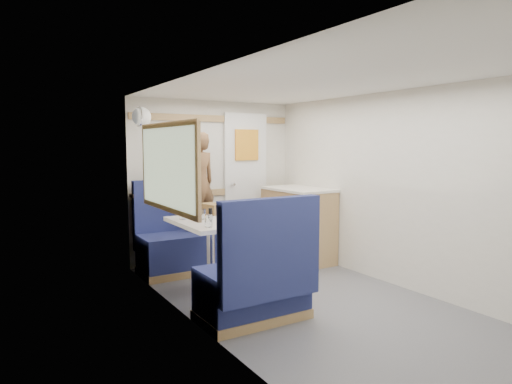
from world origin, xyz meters
TOP-DOWN VIEW (x-y plane):
  - floor at (0.00, 0.00)m, footprint 4.50×4.50m
  - ceiling at (0.00, 0.00)m, footprint 4.50×4.50m
  - wall_back at (0.00, 2.25)m, footprint 2.20×0.02m
  - wall_left at (-1.10, 0.00)m, footprint 0.02×4.50m
  - wall_right at (1.10, 0.00)m, footprint 0.02×4.50m
  - oak_trim_low at (0.00, 2.23)m, footprint 2.15×0.02m
  - oak_trim_high at (0.00, 2.23)m, footprint 2.15×0.02m
  - side_window at (-1.08, 1.00)m, footprint 0.04×1.30m
  - rear_door at (0.45, 2.22)m, footprint 0.62×0.12m
  - dinette_table at (-0.65, 1.00)m, footprint 0.62×0.92m
  - bench_far at (-0.65, 1.86)m, footprint 0.90×0.59m
  - bench_near at (-0.65, 0.14)m, footprint 0.90×0.59m
  - ledge at (-0.65, 2.12)m, footprint 0.90×0.14m
  - dome_light at (-1.04, 1.85)m, footprint 0.20×0.20m
  - galley_counter at (0.82, 1.55)m, footprint 0.57×0.92m
  - person at (-0.37, 1.87)m, footprint 0.47×0.36m
  - duffel_bag at (-0.62, 2.12)m, footprint 0.49×0.31m
  - tray at (-0.46, 0.74)m, footprint 0.35×0.40m
  - orange_fruit at (-0.48, 0.83)m, footprint 0.07×0.07m
  - cheese_block at (-0.57, 0.83)m, footprint 0.11×0.09m
  - wine_glass at (-0.78, 1.01)m, footprint 0.08×0.08m
  - tumbler_left at (-0.81, 0.69)m, footprint 0.07×0.07m
  - tumbler_mid at (-0.85, 1.21)m, footprint 0.07×0.07m
  - tumbler_right at (-0.67, 1.12)m, footprint 0.06×0.06m
  - beer_glass at (-0.43, 0.99)m, footprint 0.06×0.06m
  - pepper_grinder at (-0.58, 1.13)m, footprint 0.04×0.04m
  - bread_loaf at (-0.45, 1.38)m, footprint 0.19×0.28m

SIDE VIEW (x-z plane):
  - floor at x=0.00m, z-range 0.00..0.00m
  - bench_far at x=-0.65m, z-range -0.22..0.83m
  - bench_near at x=-0.65m, z-range -0.22..0.83m
  - galley_counter at x=0.82m, z-range 0.01..0.93m
  - dinette_table at x=-0.65m, z-range 0.21..0.93m
  - tray at x=-0.46m, z-range 0.72..0.74m
  - cheese_block at x=-0.57m, z-range 0.74..0.77m
  - beer_glass at x=-0.43m, z-range 0.72..0.82m
  - tumbler_right at x=-0.67m, z-range 0.72..0.82m
  - pepper_grinder at x=-0.58m, z-range 0.72..0.82m
  - orange_fruit at x=-0.48m, z-range 0.74..0.80m
  - bread_loaf at x=-0.45m, z-range 0.72..0.83m
  - tumbler_left at x=-0.81m, z-range 0.72..0.83m
  - tumbler_mid at x=-0.85m, z-range 0.72..0.84m
  - wine_glass at x=-0.78m, z-range 0.76..0.93m
  - oak_trim_low at x=0.00m, z-range 0.81..0.89m
  - ledge at x=-0.65m, z-range 0.86..0.90m
  - rear_door at x=0.45m, z-range 0.04..1.90m
  - wall_back at x=0.00m, z-range 0.00..2.00m
  - wall_left at x=-1.10m, z-range 0.00..2.00m
  - wall_right at x=1.10m, z-range 0.00..2.00m
  - duffel_bag at x=-0.62m, z-range 0.90..1.12m
  - person at x=-0.37m, z-range 0.45..1.60m
  - side_window at x=-1.08m, z-range 0.89..1.61m
  - dome_light at x=-1.04m, z-range 1.65..1.85m
  - oak_trim_high at x=0.00m, z-range 1.74..1.82m
  - ceiling at x=0.00m, z-range 2.00..2.00m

